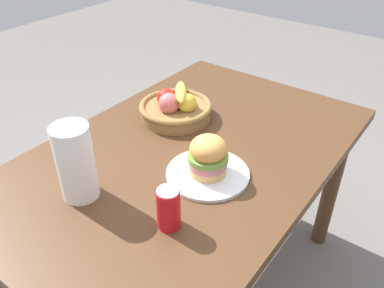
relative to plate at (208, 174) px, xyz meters
name	(u,v)px	position (x,y,z in m)	size (l,w,h in m)	color
ground_plane	(189,284)	(0.07, 0.14, -0.76)	(8.00, 8.00, 0.00)	slate
dining_table	(188,173)	(0.07, 0.14, -0.11)	(1.40, 0.90, 0.75)	#4C301C
plate	(208,174)	(0.00, 0.00, 0.00)	(0.27, 0.27, 0.01)	white
sandwich	(208,156)	(0.00, 0.00, 0.07)	(0.13, 0.13, 0.13)	#DBAD60
soda_can	(169,208)	(-0.25, -0.04, 0.06)	(0.07, 0.07, 0.13)	red
fruit_basket	(176,107)	(0.23, 0.32, 0.04)	(0.29, 0.29, 0.14)	olive
paper_towel_roll	(76,163)	(-0.31, 0.25, 0.11)	(0.11, 0.11, 0.24)	white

